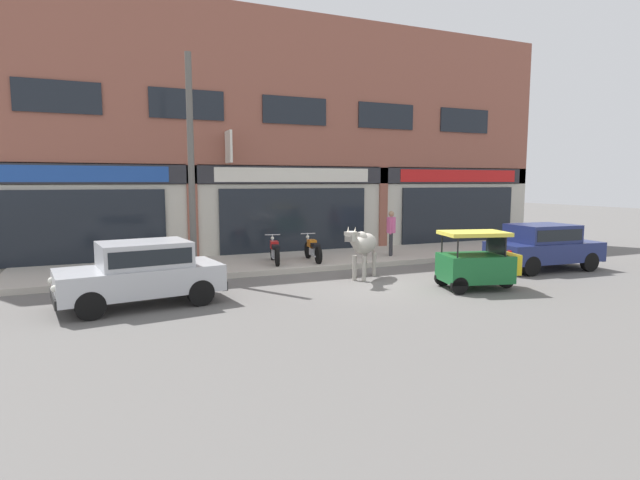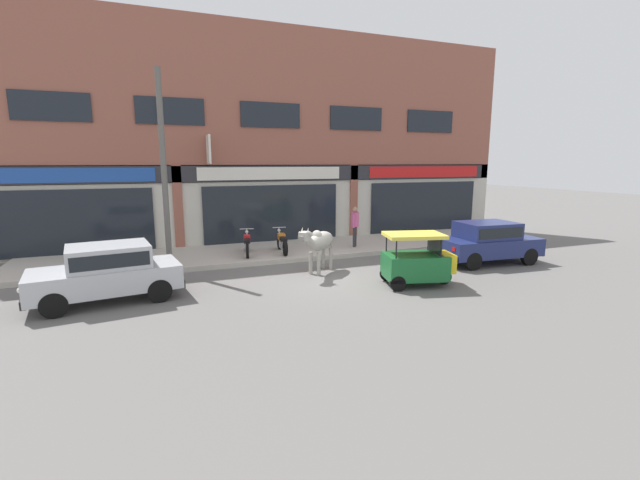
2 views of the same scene
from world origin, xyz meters
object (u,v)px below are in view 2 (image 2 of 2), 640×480
object	(u,v)px
car_0	(488,240)
pedestrian	(355,222)
motorcycle_0	(247,244)
motorcycle_1	(282,242)
utility_pole	(164,171)
cow	(320,242)
car_1	(107,270)
auto_rickshaw	(417,263)

from	to	relation	value
car_0	pedestrian	xyz separation A→B (m)	(-3.42, 3.60, 0.34)
motorcycle_0	motorcycle_1	size ratio (longest dim) A/B	0.99
motorcycle_1	utility_pole	size ratio (longest dim) A/B	0.29
car_0	motorcycle_1	size ratio (longest dim) A/B	2.04
motorcycle_0	motorcycle_1	bearing A→B (deg)	-4.64
cow	car_1	xyz separation A→B (m)	(-6.07, -0.74, -0.19)
car_0	car_1	xyz separation A→B (m)	(-12.04, 0.18, 0.00)
cow	auto_rickshaw	bearing A→B (deg)	-48.49
car_0	pedestrian	size ratio (longest dim) A/B	2.31
motorcycle_1	utility_pole	bearing A→B (deg)	-168.50
utility_pole	motorcycle_1	bearing A→B (deg)	11.50
motorcycle_1	pedestrian	distance (m)	3.08
car_0	auto_rickshaw	world-z (taller)	auto_rickshaw
car_1	car_0	bearing A→B (deg)	-0.85
cow	car_1	size ratio (longest dim) A/B	0.46
car_0	car_1	world-z (taller)	same
cow	car_0	xyz separation A→B (m)	(5.97, -0.92, -0.19)
cow	car_1	bearing A→B (deg)	-173.02
motorcycle_1	car_0	bearing A→B (deg)	-29.23
car_1	motorcycle_1	world-z (taller)	car_1
auto_rickshaw	motorcycle_1	size ratio (longest dim) A/B	1.18
pedestrian	cow	bearing A→B (deg)	-133.55
cow	motorcycle_1	distance (m)	2.76
car_0	utility_pole	xyz separation A→B (m)	(-10.47, 2.78, 2.44)
cow	car_1	distance (m)	6.12
car_1	motorcycle_0	bearing A→B (deg)	39.36
auto_rickshaw	pedestrian	xyz separation A→B (m)	(0.45, 5.05, 0.49)
motorcycle_0	motorcycle_1	xyz separation A→B (m)	(1.30, -0.11, 0.00)
car_0	car_1	distance (m)	12.04
utility_pole	auto_rickshaw	bearing A→B (deg)	-32.65
motorcycle_1	pedestrian	xyz separation A→B (m)	(3.02, 0.00, 0.60)
pedestrian	utility_pole	xyz separation A→B (m)	(-7.05, -0.82, 2.10)
cow	motorcycle_0	bearing A→B (deg)	122.44
car_0	auto_rickshaw	bearing A→B (deg)	-159.47
auto_rickshaw	pedestrian	size ratio (longest dim) A/B	1.34
utility_pole	pedestrian	bearing A→B (deg)	6.66
auto_rickshaw	motorcycle_0	xyz separation A→B (m)	(-3.87, 5.15, -0.11)
car_0	utility_pole	distance (m)	11.10
car_1	auto_rickshaw	bearing A→B (deg)	-11.27
auto_rickshaw	motorcycle_1	bearing A→B (deg)	116.95
motorcycle_0	car_1	bearing A→B (deg)	-140.64
motorcycle_0	motorcycle_1	distance (m)	1.31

